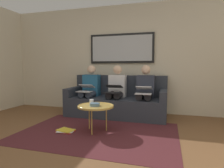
% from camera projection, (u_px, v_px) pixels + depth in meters
% --- Properties ---
extents(ground_plane, '(6.00, 5.20, 0.10)m').
position_uv_depth(ground_plane, '(74.00, 158.00, 2.44)').
color(ground_plane, brown).
extents(wall_rear, '(6.00, 0.12, 2.60)m').
position_uv_depth(wall_rear, '(122.00, 59.00, 4.80)').
color(wall_rear, beige).
rests_on(wall_rear, ground_plane).
extents(area_rug, '(2.60, 1.80, 0.01)m').
position_uv_depth(area_rug, '(98.00, 132.00, 3.24)').
color(area_rug, '#4C1E23').
rests_on(area_rug, ground_plane).
extents(couch, '(2.20, 0.90, 0.90)m').
position_uv_depth(couch, '(117.00, 102.00, 4.43)').
color(couch, '#2D333D').
rests_on(couch, ground_plane).
extents(framed_mirror, '(1.57, 0.05, 0.71)m').
position_uv_depth(framed_mirror, '(121.00, 48.00, 4.69)').
color(framed_mirror, black).
extents(coffee_table, '(0.61, 0.61, 0.46)m').
position_uv_depth(coffee_table, '(96.00, 106.00, 3.27)').
color(coffee_table, tan).
rests_on(coffee_table, ground_plane).
extents(cup, '(0.07, 0.07, 0.09)m').
position_uv_depth(cup, '(92.00, 102.00, 3.36)').
color(cup, silver).
rests_on(cup, coffee_table).
extents(bowl, '(0.17, 0.17, 0.05)m').
position_uv_depth(bowl, '(95.00, 105.00, 3.24)').
color(bowl, slate).
rests_on(bowl, coffee_table).
extents(person_left, '(0.38, 0.58, 1.14)m').
position_uv_depth(person_left, '(145.00, 90.00, 4.16)').
color(person_left, '#2D3342').
rests_on(person_left, couch).
extents(laptop_white, '(0.32, 0.35, 0.15)m').
position_uv_depth(laptop_white, '(144.00, 90.00, 3.93)').
color(laptop_white, white).
extents(person_middle, '(0.38, 0.58, 1.14)m').
position_uv_depth(person_middle, '(116.00, 89.00, 4.34)').
color(person_middle, silver).
rests_on(person_middle, couch).
extents(laptop_black, '(0.35, 0.38, 0.17)m').
position_uv_depth(laptop_black, '(114.00, 89.00, 4.11)').
color(laptop_black, black).
extents(person_right, '(0.38, 0.58, 1.14)m').
position_uv_depth(person_right, '(90.00, 88.00, 4.52)').
color(person_right, '#235B84').
rests_on(person_right, couch).
extents(laptop_silver, '(0.32, 0.36, 0.16)m').
position_uv_depth(laptop_silver, '(86.00, 88.00, 4.29)').
color(laptop_silver, silver).
extents(magazine_stack, '(0.33, 0.27, 0.03)m').
position_uv_depth(magazine_stack, '(66.00, 131.00, 3.28)').
color(magazine_stack, red).
rests_on(magazine_stack, ground_plane).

